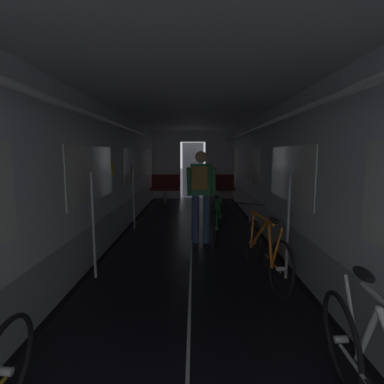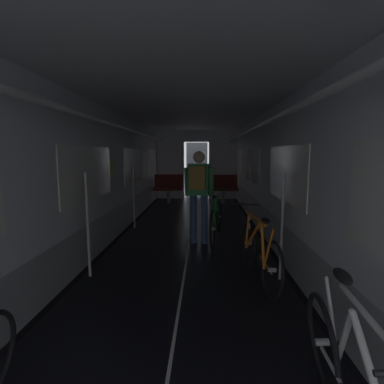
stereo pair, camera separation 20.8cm
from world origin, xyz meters
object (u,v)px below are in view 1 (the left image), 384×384
at_px(bench_seat_far_left, 166,186).
at_px(bicycle_orange, 265,251).
at_px(bench_seat_far_right, 220,186).
at_px(bicycle_green_in_aisle, 218,220).
at_px(person_cyclist_aisle, 201,189).

height_order(bench_seat_far_left, bicycle_orange, bench_seat_far_left).
xyz_separation_m(bench_seat_far_right, bicycle_green_in_aisle, (-0.40, -4.18, -0.18)).
relative_size(bench_seat_far_left, bicycle_green_in_aisle, 0.59).
distance_m(bench_seat_far_left, bench_seat_far_right, 1.80).
bearing_deg(bench_seat_far_right, bicycle_green_in_aisle, -95.43).
height_order(bench_seat_far_left, bicycle_green_in_aisle, bench_seat_far_left).
distance_m(bench_seat_far_right, person_cyclist_aisle, 4.53).
distance_m(bicycle_orange, person_cyclist_aisle, 1.85).
relative_size(person_cyclist_aisle, bicycle_green_in_aisle, 1.00).
bearing_deg(bicycle_green_in_aisle, bench_seat_far_right, 84.57).
distance_m(person_cyclist_aisle, bicycle_green_in_aisle, 0.76).
relative_size(bench_seat_far_left, bicycle_orange, 0.58).
bearing_deg(person_cyclist_aisle, bench_seat_far_left, 103.57).
bearing_deg(bench_seat_far_left, bench_seat_far_right, 0.00).
xyz_separation_m(bicycle_orange, person_cyclist_aisle, (-0.81, 1.55, 0.63)).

